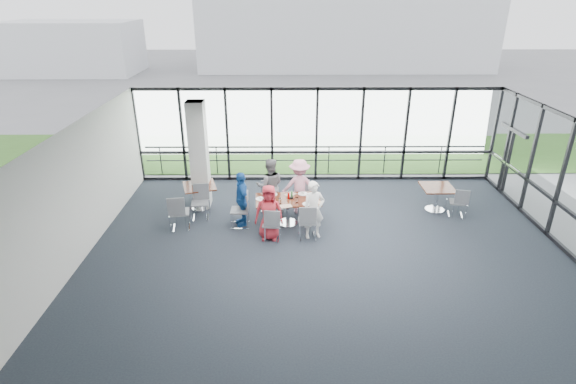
{
  "coord_description": "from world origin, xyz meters",
  "views": [
    {
      "loc": [
        -1.07,
        -9.56,
        5.96
      ],
      "look_at": [
        -0.99,
        1.41,
        1.1
      ],
      "focal_mm": 28.0,
      "sensor_mm": 36.0,
      "label": 1
    }
  ],
  "objects_px": {
    "side_table_right": "(437,190)",
    "chair_spare_la": "(180,212)",
    "structural_column": "(199,155)",
    "diner_far_right": "(299,186)",
    "chair_main_end": "(240,210)",
    "chair_main_nl": "(271,224)",
    "diner_near_left": "(269,213)",
    "chair_main_nr": "(307,221)",
    "chair_spare_lb": "(200,203)",
    "chair_spare_r": "(457,202)",
    "chair_main_fl": "(268,197)",
    "diner_end": "(242,199)",
    "diner_near_right": "(314,210)",
    "main_table": "(288,204)",
    "chair_main_fr": "(303,196)",
    "side_table_left": "(200,189)"
  },
  "relations": [
    {
      "from": "chair_spare_lb",
      "to": "chair_main_fl",
      "type": "bearing_deg",
      "value": -169.92
    },
    {
      "from": "structural_column",
      "to": "chair_main_end",
      "type": "xyz_separation_m",
      "value": [
        1.28,
        -1.44,
        -1.11
      ]
    },
    {
      "from": "chair_spare_la",
      "to": "chair_spare_r",
      "type": "xyz_separation_m",
      "value": [
        7.86,
        0.74,
        -0.07
      ]
    },
    {
      "from": "chair_main_nl",
      "to": "diner_end",
      "type": "bearing_deg",
      "value": 141.19
    },
    {
      "from": "chair_main_end",
      "to": "chair_main_fr",
      "type": "bearing_deg",
      "value": 120.75
    },
    {
      "from": "diner_end",
      "to": "diner_near_left",
      "type": "bearing_deg",
      "value": 26.44
    },
    {
      "from": "structural_column",
      "to": "chair_main_fr",
      "type": "bearing_deg",
      "value": -7.03
    },
    {
      "from": "side_table_right",
      "to": "side_table_left",
      "type": "bearing_deg",
      "value": 178.65
    },
    {
      "from": "structural_column",
      "to": "chair_main_nl",
      "type": "height_order",
      "value": "structural_column"
    },
    {
      "from": "chair_spare_lb",
      "to": "chair_main_nl",
      "type": "bearing_deg",
      "value": 143.62
    },
    {
      "from": "side_table_left",
      "to": "diner_end",
      "type": "distance_m",
      "value": 1.7
    },
    {
      "from": "main_table",
      "to": "chair_main_nr",
      "type": "relative_size",
      "value": 1.91
    },
    {
      "from": "diner_end",
      "to": "chair_spare_la",
      "type": "bearing_deg",
      "value": -99.43
    },
    {
      "from": "diner_far_right",
      "to": "chair_main_nr",
      "type": "xyz_separation_m",
      "value": [
        0.17,
        -1.54,
        -0.34
      ]
    },
    {
      "from": "chair_main_nr",
      "to": "chair_main_end",
      "type": "distance_m",
      "value": 1.96
    },
    {
      "from": "chair_main_fl",
      "to": "chair_spare_r",
      "type": "distance_m",
      "value": 5.51
    },
    {
      "from": "side_table_right",
      "to": "chair_spare_la",
      "type": "height_order",
      "value": "chair_spare_la"
    },
    {
      "from": "diner_end",
      "to": "chair_main_fl",
      "type": "height_order",
      "value": "diner_end"
    },
    {
      "from": "main_table",
      "to": "chair_spare_lb",
      "type": "xyz_separation_m",
      "value": [
        -2.52,
        0.34,
        -0.13
      ]
    },
    {
      "from": "diner_near_right",
      "to": "chair_main_nr",
      "type": "height_order",
      "value": "diner_near_right"
    },
    {
      "from": "diner_far_right",
      "to": "chair_spare_r",
      "type": "height_order",
      "value": "diner_far_right"
    },
    {
      "from": "side_table_right",
      "to": "chair_main_fr",
      "type": "height_order",
      "value": "chair_main_fr"
    },
    {
      "from": "chair_main_nr",
      "to": "diner_far_right",
      "type": "bearing_deg",
      "value": 94.08
    },
    {
      "from": "chair_main_nl",
      "to": "chair_spare_la",
      "type": "bearing_deg",
      "value": 172.9
    },
    {
      "from": "structural_column",
      "to": "diner_far_right",
      "type": "relative_size",
      "value": 1.94
    },
    {
      "from": "side_table_left",
      "to": "diner_far_right",
      "type": "bearing_deg",
      "value": -4.94
    },
    {
      "from": "structural_column",
      "to": "chair_spare_r",
      "type": "xyz_separation_m",
      "value": [
        7.53,
        -0.82,
        -1.17
      ]
    },
    {
      "from": "diner_far_right",
      "to": "chair_main_end",
      "type": "height_order",
      "value": "diner_far_right"
    },
    {
      "from": "chair_main_fr",
      "to": "diner_far_right",
      "type": "bearing_deg",
      "value": 56.23
    },
    {
      "from": "side_table_left",
      "to": "chair_main_end",
      "type": "xyz_separation_m",
      "value": [
        1.29,
        -1.14,
        -0.15
      ]
    },
    {
      "from": "diner_end",
      "to": "chair_main_fr",
      "type": "height_order",
      "value": "diner_end"
    },
    {
      "from": "diner_end",
      "to": "chair_main_nl",
      "type": "relative_size",
      "value": 1.74
    },
    {
      "from": "diner_near_right",
      "to": "chair_main_nr",
      "type": "bearing_deg",
      "value": 178.45
    },
    {
      "from": "chair_main_fl",
      "to": "chair_spare_r",
      "type": "height_order",
      "value": "chair_spare_r"
    },
    {
      "from": "diner_near_right",
      "to": "chair_main_end",
      "type": "distance_m",
      "value": 2.12
    },
    {
      "from": "chair_spare_lb",
      "to": "chair_spare_r",
      "type": "xyz_separation_m",
      "value": [
        7.43,
        0.13,
        -0.06
      ]
    },
    {
      "from": "structural_column",
      "to": "main_table",
      "type": "bearing_deg",
      "value": -26.24
    },
    {
      "from": "diner_far_right",
      "to": "chair_main_fl",
      "type": "bearing_deg",
      "value": -12.94
    },
    {
      "from": "diner_far_right",
      "to": "chair_main_fr",
      "type": "distance_m",
      "value": 0.45
    },
    {
      "from": "structural_column",
      "to": "diner_far_right",
      "type": "xyz_separation_m",
      "value": [
        2.96,
        -0.55,
        -0.78
      ]
    },
    {
      "from": "diner_near_left",
      "to": "chair_main_fr",
      "type": "relative_size",
      "value": 1.77
    },
    {
      "from": "diner_near_left",
      "to": "chair_main_nl",
      "type": "bearing_deg",
      "value": -35.36
    },
    {
      "from": "diner_end",
      "to": "chair_main_fl",
      "type": "relative_size",
      "value": 1.87
    },
    {
      "from": "diner_near_left",
      "to": "diner_far_right",
      "type": "bearing_deg",
      "value": 64.54
    },
    {
      "from": "diner_near_left",
      "to": "chair_main_nr",
      "type": "distance_m",
      "value": 1.04
    },
    {
      "from": "diner_near_left",
      "to": "diner_near_right",
      "type": "bearing_deg",
      "value": 6.05
    },
    {
      "from": "chair_main_fr",
      "to": "chair_spare_lb",
      "type": "distance_m",
      "value": 3.03
    },
    {
      "from": "chair_main_fl",
      "to": "chair_main_fr",
      "type": "distance_m",
      "value": 1.04
    },
    {
      "from": "side_table_left",
      "to": "chair_main_nl",
      "type": "height_order",
      "value": "chair_main_nl"
    },
    {
      "from": "main_table",
      "to": "chair_main_fr",
      "type": "relative_size",
      "value": 2.16
    }
  ]
}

